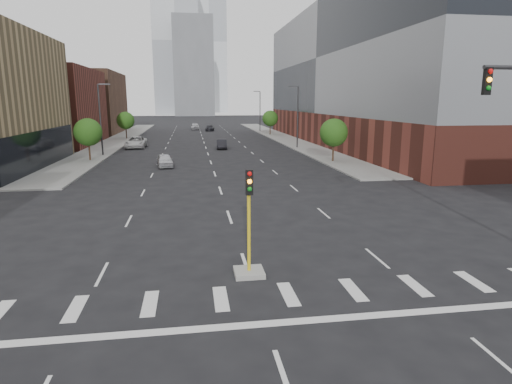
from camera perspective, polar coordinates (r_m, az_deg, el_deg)
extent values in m
cube|color=gray|center=(82.60, -17.65, 6.74)|extent=(5.00, 92.00, 0.15)
cube|color=gray|center=(83.39, 3.32, 7.33)|extent=(5.00, 92.00, 0.15)
cube|color=brown|center=(77.56, -28.14, 9.97)|extent=(20.00, 22.00, 12.00)
cube|color=brown|center=(102.48, -23.37, 10.86)|extent=(20.00, 24.00, 13.00)
cube|color=brown|center=(74.52, 16.73, 8.14)|extent=(24.00, 70.00, 5.00)
cube|color=slate|center=(74.67, 17.26, 16.58)|extent=(24.00, 70.00, 17.00)
cube|color=#B2B7BC|center=(229.09, -10.60, 18.94)|extent=(22.00, 22.00, 70.00)
cube|color=#B2B7BC|center=(269.61, -6.32, 19.07)|extent=(20.00, 20.00, 80.00)
cube|color=slate|center=(207.85, -8.33, 16.13)|extent=(18.00, 18.00, 44.00)
cube|color=#999993|center=(17.84, -0.94, -10.66)|extent=(1.20, 1.20, 0.20)
cylinder|color=gold|center=(17.25, -0.95, -5.45)|extent=(0.14, 0.14, 3.20)
cube|color=black|center=(16.56, -0.90, 1.30)|extent=(0.28, 0.18, 1.00)
sphere|color=red|center=(16.40, -0.85, 2.44)|extent=(0.18, 0.18, 0.18)
sphere|color=orange|center=(16.46, -0.85, 1.41)|extent=(0.18, 0.18, 0.18)
sphere|color=#0C7F19|center=(16.51, -0.85, 0.39)|extent=(0.18, 0.18, 0.18)
cube|color=black|center=(18.39, 28.46, 12.86)|extent=(0.28, 0.18, 1.00)
sphere|color=red|center=(18.31, 28.80, 13.94)|extent=(0.18, 0.18, 0.18)
sphere|color=orange|center=(18.29, 28.70, 13.01)|extent=(0.18, 0.18, 0.18)
sphere|color=#0C7F19|center=(18.28, 28.60, 12.07)|extent=(0.18, 0.18, 0.18)
cylinder|color=#2D2D30|center=(64.29, 5.58, 9.82)|extent=(0.20, 0.20, 9.00)
cube|color=#2D2D30|center=(64.09, 4.95, 13.85)|extent=(1.40, 0.22, 0.15)
cylinder|color=#2D2D30|center=(98.59, 0.54, 10.66)|extent=(0.20, 0.20, 9.00)
cube|color=#2D2D30|center=(98.45, 0.07, 13.27)|extent=(1.40, 0.22, 0.15)
cylinder|color=#2D2D30|center=(58.46, -20.03, 8.94)|extent=(0.20, 0.20, 9.00)
cube|color=#2D2D30|center=(58.29, -19.57, 13.40)|extent=(1.40, 0.22, 0.15)
cylinder|color=#382619|center=(53.95, -21.30, 4.92)|extent=(0.20, 0.20, 1.75)
sphere|color=#1C4A13|center=(53.74, -21.50, 7.43)|extent=(3.20, 3.20, 3.20)
cylinder|color=#382619|center=(83.36, -16.90, 7.48)|extent=(0.20, 0.20, 1.75)
sphere|color=#1C4A13|center=(83.22, -17.00, 9.11)|extent=(3.20, 3.20, 3.20)
cylinder|color=#382619|center=(50.35, 10.23, 5.10)|extent=(0.20, 0.20, 1.75)
sphere|color=#1C4A13|center=(50.12, 10.33, 7.79)|extent=(3.20, 3.20, 3.20)
cylinder|color=#382619|center=(88.99, 1.89, 8.25)|extent=(0.20, 0.20, 1.75)
sphere|color=#1C4A13|center=(88.86, 1.90, 9.78)|extent=(3.20, 3.20, 3.20)
imported|color=silver|center=(47.10, -12.07, 4.14)|extent=(2.11, 4.21, 1.38)
imported|color=black|center=(63.81, -4.60, 6.39)|extent=(1.69, 4.24, 1.37)
imported|color=#B7B7B7|center=(67.13, -15.68, 6.40)|extent=(2.84, 6.11, 1.70)
imported|color=#222228|center=(102.13, -6.17, 8.49)|extent=(2.36, 4.80, 1.34)
imported|color=#B5B6BA|center=(106.68, -8.12, 8.67)|extent=(2.14, 4.89, 1.64)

